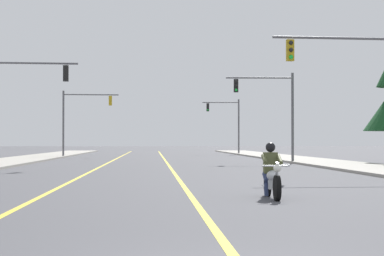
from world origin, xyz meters
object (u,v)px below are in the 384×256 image
object	(u,v)px
traffic_signal_near_left	(19,95)
traffic_signal_far_right	(228,118)
traffic_signal_mid_right	(273,103)
traffic_signal_near_right	(355,79)
traffic_signal_mid_left	(80,113)
motorcycle_with_rider	(272,176)

from	to	relation	value
traffic_signal_near_left	traffic_signal_far_right	distance (m)	41.50
traffic_signal_near_left	traffic_signal_mid_right	world-z (taller)	same
traffic_signal_near_right	traffic_signal_mid_left	world-z (taller)	same
motorcycle_with_rider	traffic_signal_near_left	world-z (taller)	traffic_signal_near_left
traffic_signal_near_left	traffic_signal_far_right	world-z (taller)	same
traffic_signal_near_right	traffic_signal_far_right	size ratio (longest dim) A/B	1.00
traffic_signal_near_right	traffic_signal_mid_right	size ratio (longest dim) A/B	1.00
motorcycle_with_rider	traffic_signal_mid_left	size ratio (longest dim) A/B	0.35
traffic_signal_near_left	traffic_signal_far_right	xyz separation A→B (m)	(15.96, 38.31, -0.03)
traffic_signal_mid_right	traffic_signal_far_right	bearing A→B (deg)	89.53
traffic_signal_near_left	traffic_signal_mid_left	size ratio (longest dim) A/B	1.00
motorcycle_with_rider	traffic_signal_near_right	size ratio (longest dim) A/B	0.35
traffic_signal_mid_right	traffic_signal_mid_left	distance (m)	23.51
motorcycle_with_rider	traffic_signal_far_right	bearing A→B (deg)	84.73
traffic_signal_near_right	traffic_signal_mid_right	xyz separation A→B (m)	(-0.22, 18.31, -0.03)
traffic_signal_mid_right	traffic_signal_far_right	world-z (taller)	same
traffic_signal_mid_left	traffic_signal_near_right	bearing A→B (deg)	-67.18
traffic_signal_far_right	motorcycle_with_rider	bearing A→B (deg)	-95.27
motorcycle_with_rider	traffic_signal_far_right	world-z (taller)	traffic_signal_far_right
motorcycle_with_rider	traffic_signal_near_right	distance (m)	12.67
motorcycle_with_rider	traffic_signal_near_left	distance (m)	23.79
motorcycle_with_rider	traffic_signal_near_left	xyz separation A→B (m)	(-10.48, 21.07, 3.50)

